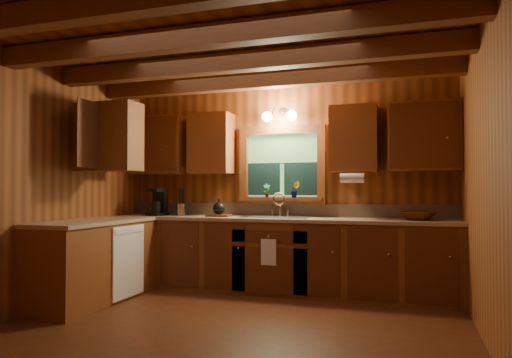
{
  "coord_description": "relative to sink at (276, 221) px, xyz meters",
  "views": [
    {
      "loc": [
        1.53,
        -3.89,
        1.23
      ],
      "look_at": [
        0.0,
        0.8,
        1.35
      ],
      "focal_mm": 32.79,
      "sensor_mm": 36.0,
      "label": 1
    }
  ],
  "objects": [
    {
      "name": "room",
      "position": [
        0.0,
        -1.6,
        0.44
      ],
      "size": [
        4.2,
        4.2,
        4.2
      ],
      "color": "#4A2511",
      "rests_on": "ground"
    },
    {
      "name": "ceiling_beams",
      "position": [
        0.0,
        -1.6,
        1.63
      ],
      "size": [
        4.2,
        2.54,
        0.18
      ],
      "color": "brown",
      "rests_on": "room"
    },
    {
      "name": "base_cabinets",
      "position": [
        -0.49,
        -0.32,
        -0.43
      ],
      "size": [
        4.2,
        2.22,
        0.86
      ],
      "color": "brown",
      "rests_on": "ground"
    },
    {
      "name": "countertop",
      "position": [
        -0.48,
        -0.31,
        0.02
      ],
      "size": [
        4.2,
        2.24,
        0.04
      ],
      "color": "tan",
      "rests_on": "base_cabinets"
    },
    {
      "name": "backsplash",
      "position": [
        0.0,
        0.28,
        0.12
      ],
      "size": [
        4.2,
        0.02,
        0.16
      ],
      "primitive_type": "cube",
      "color": "#9D8369",
      "rests_on": "room"
    },
    {
      "name": "dishwasher_panel",
      "position": [
        -1.47,
        -0.92,
        -0.43
      ],
      "size": [
        0.02,
        0.6,
        0.8
      ],
      "primitive_type": "cube",
      "color": "white",
      "rests_on": "base_cabinets"
    },
    {
      "name": "upper_cabinets",
      "position": [
        -0.56,
        -0.18,
        0.98
      ],
      "size": [
        4.19,
        1.77,
        0.78
      ],
      "color": "brown",
      "rests_on": "room"
    },
    {
      "name": "window",
      "position": [
        0.0,
        0.26,
        0.67
      ],
      "size": [
        1.12,
        0.08,
        1.0
      ],
      "color": "brown",
      "rests_on": "room"
    },
    {
      "name": "window_sill",
      "position": [
        0.0,
        0.22,
        0.26
      ],
      "size": [
        1.06,
        0.14,
        0.04
      ],
      "primitive_type": "cube",
      "color": "brown",
      "rests_on": "room"
    },
    {
      "name": "wall_sconce",
      "position": [
        0.0,
        0.14,
        1.31
      ],
      "size": [
        0.45,
        0.21,
        0.17
      ],
      "color": "black",
      "rests_on": "room"
    },
    {
      "name": "paper_towel_roll",
      "position": [
        0.92,
        -0.07,
        0.51
      ],
      "size": [
        0.27,
        0.11,
        0.11
      ],
      "primitive_type": "cylinder",
      "rotation": [
        0.0,
        1.57,
        0.0
      ],
      "color": "white",
      "rests_on": "upper_cabinets"
    },
    {
      "name": "dish_towel",
      "position": [
        0.0,
        -0.34,
        -0.34
      ],
      "size": [
        0.18,
        0.01,
        0.3
      ],
      "primitive_type": "cube",
      "color": "white",
      "rests_on": "base_cabinets"
    },
    {
      "name": "sink",
      "position": [
        0.0,
        0.0,
        0.0
      ],
      "size": [
        0.82,
        0.48,
        0.43
      ],
      "color": "silver",
      "rests_on": "countertop"
    },
    {
      "name": "coffee_maker",
      "position": [
        -1.6,
        -0.04,
        0.22
      ],
      "size": [
        0.2,
        0.25,
        0.35
      ],
      "rotation": [
        0.0,
        0.0,
        -0.2
      ],
      "color": "black",
      "rests_on": "countertop"
    },
    {
      "name": "utensil_crock",
      "position": [
        -1.31,
        0.04,
        0.13
      ],
      "size": [
        0.13,
        0.13,
        0.36
      ],
      "rotation": [
        0.0,
        0.0,
        -0.21
      ],
      "color": "silver",
      "rests_on": "countertop"
    },
    {
      "name": "cutting_board",
      "position": [
        -0.73,
        -0.06,
        0.06
      ],
      "size": [
        0.3,
        0.22,
        0.03
      ],
      "primitive_type": "cube",
      "rotation": [
        0.0,
        0.0,
        0.06
      ],
      "color": "#4E2610",
      "rests_on": "countertop"
    },
    {
      "name": "teakettle",
      "position": [
        -0.73,
        -0.06,
        0.15
      ],
      "size": [
        0.16,
        0.16,
        0.2
      ],
      "rotation": [
        0.0,
        0.0,
        -0.36
      ],
      "color": "black",
      "rests_on": "cutting_board"
    },
    {
      "name": "wicker_basket",
      "position": [
        1.63,
        -0.0,
        0.09
      ],
      "size": [
        0.47,
        0.47,
        0.1
      ],
      "primitive_type": "imported",
      "rotation": [
        0.0,
        0.0,
        -0.24
      ],
      "color": "#48230C",
      "rests_on": "countertop"
    },
    {
      "name": "potted_plant_left",
      "position": [
        -0.18,
        0.18,
        0.37
      ],
      "size": [
        0.11,
        0.09,
        0.18
      ],
      "primitive_type": "imported",
      "rotation": [
        0.0,
        0.0,
        0.39
      ],
      "color": "#4E2610",
      "rests_on": "window_sill"
    },
    {
      "name": "potted_plant_right",
      "position": [
        0.19,
        0.18,
        0.38
      ],
      "size": [
        0.14,
        0.12,
        0.2
      ],
      "primitive_type": "imported",
      "rotation": [
        0.0,
        0.0,
        0.36
      ],
      "color": "#4E2610",
      "rests_on": "window_sill"
    }
  ]
}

